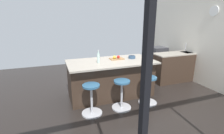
{
  "coord_description": "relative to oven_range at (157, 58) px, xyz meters",
  "views": [
    {
      "loc": [
        1.46,
        3.8,
        1.98
      ],
      "look_at": [
        0.08,
        0.03,
        0.81
      ],
      "focal_mm": 26.79,
      "sensor_mm": 36.0,
      "label": 1
    }
  ],
  "objects": [
    {
      "name": "stool_near_camera",
      "position": [
        3.27,
        2.39,
        -0.13
      ],
      "size": [
        0.44,
        0.44,
        0.67
      ],
      "color": "#B7B7BC",
      "rests_on": "ground_plane"
    },
    {
      "name": "stool_middle",
      "position": [
        2.58,
        2.39,
        -0.13
      ],
      "size": [
        0.44,
        0.44,
        0.67
      ],
      "color": "#B7B7BC",
      "rests_on": "ground_plane"
    },
    {
      "name": "sink_cabinet",
      "position": [
        -0.0,
        1.33,
        0.02
      ],
      "size": [
        1.97,
        0.6,
        1.2
      ],
      "color": "#38281E",
      "rests_on": "ground_plane"
    },
    {
      "name": "water_bottle",
      "position": [
        2.93,
        1.77,
        0.63
      ],
      "size": [
        0.06,
        0.06,
        0.31
      ],
      "color": "silver",
      "rests_on": "kitchen_island"
    },
    {
      "name": "oven_range",
      "position": [
        0.0,
        0.0,
        0.0
      ],
      "size": [
        0.6,
        0.61,
        0.89
      ],
      "color": "#38383D",
      "rests_on": "ground_plane"
    },
    {
      "name": "cutting_board",
      "position": [
        2.37,
        1.56,
        0.52
      ],
      "size": [
        0.36,
        0.24,
        0.02
      ],
      "primitive_type": "cube",
      "color": "olive",
      "rests_on": "kitchen_island"
    },
    {
      "name": "kitchen_island",
      "position": [
        2.58,
        1.66,
        0.04
      ],
      "size": [
        2.18,
        1.1,
        0.95
      ],
      "color": "#38281E",
      "rests_on": "ground_plane"
    },
    {
      "name": "fruit_bowl",
      "position": [
        1.96,
        1.63,
        0.55
      ],
      "size": [
        0.18,
        0.18,
        0.07
      ],
      "color": "#334C6B",
      "rests_on": "kitchen_island"
    },
    {
      "name": "apple_yellow",
      "position": [
        2.44,
        1.58,
        0.57
      ],
      "size": [
        0.08,
        0.08,
        0.08
      ],
      "primitive_type": "sphere",
      "color": "gold",
      "rests_on": "cutting_board"
    },
    {
      "name": "apple_red",
      "position": [
        2.33,
        1.58,
        0.57
      ],
      "size": [
        0.08,
        0.08,
        0.08
      ],
      "primitive_type": "sphere",
      "color": "red",
      "rests_on": "cutting_board"
    },
    {
      "name": "stool_by_window",
      "position": [
        1.89,
        2.39,
        -0.13
      ],
      "size": [
        0.44,
        0.44,
        0.67
      ],
      "color": "#B7B7BC",
      "rests_on": "ground_plane"
    },
    {
      "name": "interior_partition_left",
      "position": [
        -0.35,
        1.73,
        1.05
      ],
      "size": [
        0.15,
        5.76,
        2.99
      ],
      "color": "silver",
      "rests_on": "ground_plane"
    },
    {
      "name": "ground_plane",
      "position": [
        2.5,
        1.73,
        -0.45
      ],
      "size": [
        7.49,
        7.49,
        0.0
      ],
      "primitive_type": "plane",
      "color": "black"
    }
  ]
}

